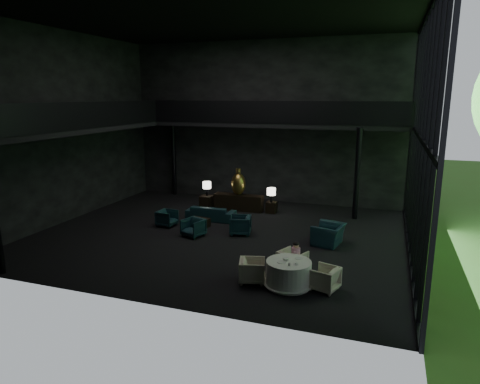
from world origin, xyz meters
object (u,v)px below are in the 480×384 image
(side_table_left, at_px, (206,202))
(table_lamp_left, at_px, (207,186))
(dining_chair_east, at_px, (324,278))
(window_armchair, at_px, (329,230))
(dining_table, at_px, (288,275))
(coffee_table, at_px, (197,223))
(bronze_urn, at_px, (238,184))
(lounge_armchair_south, at_px, (193,227))
(child, at_px, (296,251))
(dining_chair_west, at_px, (252,270))
(table_lamp_right, at_px, (271,192))
(console, at_px, (239,202))
(lounge_armchair_west, at_px, (167,218))
(sofa, at_px, (211,210))
(dining_chair_north, at_px, (293,260))
(side_table_right, at_px, (272,207))
(lounge_armchair_east, at_px, (240,224))

(side_table_left, xyz_separation_m, table_lamp_left, (0.00, 0.08, 0.79))
(side_table_left, distance_m, dining_chair_east, 9.80)
(window_armchair, distance_m, dining_table, 3.97)
(side_table_left, height_order, coffee_table, side_table_left)
(bronze_urn, bearing_deg, lounge_armchair_south, -95.11)
(side_table_left, xyz_separation_m, dining_table, (5.69, -7.24, 0.03))
(bronze_urn, xyz_separation_m, lounge_armchair_south, (-0.38, -4.20, -0.92))
(child, bearing_deg, dining_chair_west, 43.00)
(table_lamp_right, height_order, child, table_lamp_right)
(console, distance_m, lounge_armchair_west, 3.91)
(sofa, relative_size, dining_chair_east, 3.07)
(console, height_order, dining_chair_north, console)
(table_lamp_left, xyz_separation_m, table_lamp_right, (3.20, 0.04, -0.09))
(side_table_left, relative_size, lounge_armchair_south, 0.81)
(coffee_table, relative_size, dining_chair_north, 1.09)
(table_lamp_left, bearing_deg, coffee_table, -73.70)
(console, xyz_separation_m, sofa, (-0.61, -1.92, 0.05))
(sofa, bearing_deg, bronze_urn, -108.97)
(dining_table, bearing_deg, console, 119.01)
(table_lamp_left, distance_m, lounge_armchair_south, 4.41)
(bronze_urn, height_order, lounge_armchair_west, bronze_urn)
(side_table_right, distance_m, window_armchair, 4.71)
(table_lamp_right, distance_m, dining_chair_west, 7.59)
(lounge_armchair_south, bearing_deg, dining_chair_north, -7.65)
(lounge_armchair_west, bearing_deg, lounge_armchair_east, -85.95)
(coffee_table, height_order, dining_chair_north, dining_chair_north)
(console, height_order, lounge_armchair_east, lounge_armchair_east)
(bronze_urn, distance_m, side_table_right, 1.91)
(table_lamp_left, bearing_deg, side_table_left, -90.00)
(window_armchair, bearing_deg, table_lamp_right, -127.73)
(console, relative_size, side_table_left, 3.92)
(bronze_urn, relative_size, dining_chair_west, 1.72)
(console, height_order, coffee_table, console)
(child, bearing_deg, side_table_left, -47.91)
(side_table_left, xyz_separation_m, child, (5.70, -6.31, 0.43))
(console, xyz_separation_m, lounge_armchair_west, (-1.98, -3.38, -0.02))
(table_lamp_left, distance_m, dining_table, 9.30)
(window_armchair, bearing_deg, bronze_urn, -115.82)
(dining_chair_north, bearing_deg, table_lamp_left, -24.99)
(coffee_table, distance_m, dining_chair_north, 5.65)
(lounge_armchair_east, bearing_deg, dining_chair_north, 30.02)
(sofa, bearing_deg, dining_chair_east, 135.58)
(bronze_urn, bearing_deg, dining_chair_west, -67.76)
(table_lamp_right, xyz_separation_m, lounge_armchair_east, (-0.34, -3.38, -0.57))
(side_table_left, bearing_deg, window_armchair, -27.85)
(side_table_right, bearing_deg, lounge_armchair_east, -95.56)
(lounge_armchair_west, xyz_separation_m, lounge_armchair_south, (1.61, -0.85, 0.02))
(table_lamp_right, bearing_deg, dining_chair_west, -79.08)
(console, height_order, table_lamp_left, table_lamp_left)
(side_table_left, bearing_deg, coffee_table, -73.29)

